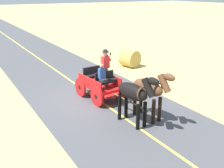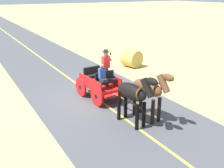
# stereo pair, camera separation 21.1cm
# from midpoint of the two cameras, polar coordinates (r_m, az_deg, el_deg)

# --- Properties ---
(ground_plane) EXTENTS (200.00, 200.00, 0.00)m
(ground_plane) POSITION_cam_midpoint_polar(r_m,az_deg,el_deg) (13.54, -3.31, -2.78)
(ground_plane) COLOR tan
(road_surface) EXTENTS (6.15, 160.00, 0.01)m
(road_surface) POSITION_cam_midpoint_polar(r_m,az_deg,el_deg) (13.54, -3.31, -2.76)
(road_surface) COLOR #4C4C51
(road_surface) RESTS_ON ground
(road_centre_stripe) EXTENTS (0.12, 160.00, 0.00)m
(road_centre_stripe) POSITION_cam_midpoint_polar(r_m,az_deg,el_deg) (13.54, -3.31, -2.74)
(road_centre_stripe) COLOR #DBCC4C
(road_centre_stripe) RESTS_ON road_surface
(horse_drawn_carriage) EXTENTS (1.59, 4.52, 2.50)m
(horse_drawn_carriage) POSITION_cam_midpoint_polar(r_m,az_deg,el_deg) (13.07, -1.96, 0.23)
(horse_drawn_carriage) COLOR red
(horse_drawn_carriage) RESTS_ON ground
(horse_near_side) EXTENTS (0.74, 2.14, 2.21)m
(horse_near_side) POSITION_cam_midpoint_polar(r_m,az_deg,el_deg) (10.88, 8.53, -1.13)
(horse_near_side) COLOR brown
(horse_near_side) RESTS_ON ground
(horse_off_side) EXTENTS (0.76, 2.15, 2.21)m
(horse_off_side) POSITION_cam_midpoint_polar(r_m,az_deg,el_deg) (10.37, 5.20, -2.04)
(horse_off_side) COLOR black
(horse_off_side) RESTS_ON ground
(hay_bale) EXTENTS (1.43, 1.35, 1.20)m
(hay_bale) POSITION_cam_midpoint_polar(r_m,az_deg,el_deg) (18.81, 4.56, 5.48)
(hay_bale) COLOR gold
(hay_bale) RESTS_ON ground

